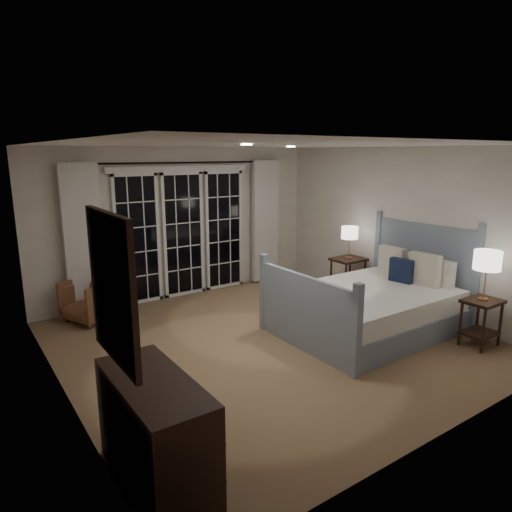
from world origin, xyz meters
TOP-DOWN VIEW (x-y plane):
  - floor at (0.00, 0.00)m, footprint 5.00×5.00m
  - ceiling at (0.00, 0.00)m, footprint 5.00×5.00m
  - wall_left at (-2.50, 0.00)m, footprint 0.02×5.00m
  - wall_right at (2.50, 0.00)m, footprint 0.02×5.00m
  - wall_back at (0.00, 2.50)m, footprint 5.00×0.02m
  - wall_front at (0.00, -2.50)m, footprint 5.00×0.02m
  - french_doors at (0.00, 2.46)m, footprint 2.50×0.04m
  - curtain_rod at (0.00, 2.40)m, footprint 3.50×0.03m
  - curtain_left at (-1.65, 2.38)m, footprint 0.55×0.10m
  - curtain_right at (1.65, 2.38)m, footprint 0.55×0.10m
  - downlight_a at (0.80, 0.60)m, footprint 0.12×0.12m
  - downlight_b at (-0.60, -0.40)m, footprint 0.12×0.12m
  - bed at (1.41, -0.47)m, footprint 2.37×1.71m
  - nightstand_left at (2.13, -1.63)m, footprint 0.47×0.37m
  - nightstand_right at (2.17, 0.72)m, footprint 0.53×0.43m
  - lamp_left at (2.13, -1.63)m, footprint 0.33×0.33m
  - lamp_right at (2.17, 0.72)m, footprint 0.27×0.27m
  - armchair at (-1.68, 2.10)m, footprint 0.89×0.88m
  - dresser at (-2.23, -1.65)m, footprint 0.50×1.18m
  - mirror at (-2.47, -1.65)m, footprint 0.05×0.85m

SIDE VIEW (x-z plane):
  - floor at x=0.00m, z-range 0.00..0.00m
  - armchair at x=-1.68m, z-range 0.00..0.62m
  - bed at x=1.41m, z-range -0.35..1.04m
  - nightstand_left at x=2.13m, z-range 0.09..0.70m
  - dresser at x=-2.23m, z-range 0.00..0.83m
  - nightstand_right at x=2.17m, z-range 0.11..0.80m
  - french_doors at x=0.00m, z-range -0.01..2.19m
  - lamp_left at x=2.13m, z-range 0.80..1.43m
  - lamp_right at x=2.17m, z-range 0.85..1.38m
  - curtain_left at x=-1.65m, z-range 0.02..2.27m
  - curtain_right at x=1.65m, z-range 0.02..2.27m
  - wall_left at x=-2.50m, z-range 0.00..2.50m
  - wall_right at x=2.50m, z-range 0.00..2.50m
  - wall_back at x=0.00m, z-range 0.00..2.50m
  - wall_front at x=0.00m, z-range 0.00..2.50m
  - mirror at x=-2.47m, z-range 1.05..2.05m
  - curtain_rod at x=0.00m, z-range 2.23..2.27m
  - downlight_a at x=0.80m, z-range 2.48..2.50m
  - downlight_b at x=-0.60m, z-range 2.48..2.50m
  - ceiling at x=0.00m, z-range 2.50..2.50m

